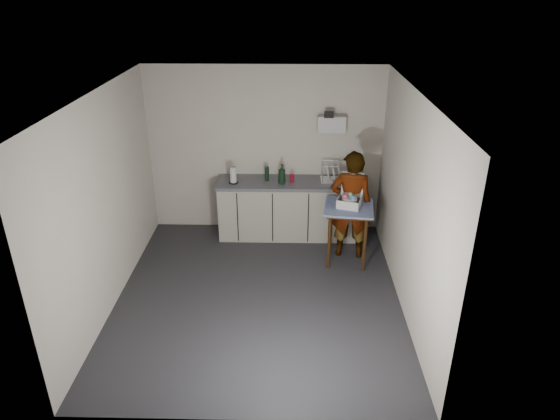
{
  "coord_description": "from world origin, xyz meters",
  "views": [
    {
      "loc": [
        0.4,
        -5.35,
        3.76
      ],
      "look_at": [
        0.27,
        0.45,
        1.01
      ],
      "focal_mm": 32.0,
      "sensor_mm": 36.0,
      "label": 1
    }
  ],
  "objects_px": {
    "side_table": "(349,214)",
    "soda_can": "(292,178)",
    "standing_man": "(351,205)",
    "kitchen_counter": "(290,210)",
    "paper_towel": "(233,175)",
    "dark_bottle": "(267,174)",
    "dish_rack": "(334,177)",
    "bakery_box": "(350,199)",
    "soap_bottle": "(282,174)"
  },
  "relations": [
    {
      "from": "standing_man",
      "to": "soda_can",
      "type": "relative_size",
      "value": 13.13
    },
    {
      "from": "soap_bottle",
      "to": "dark_bottle",
      "type": "bearing_deg",
      "value": 153.37
    },
    {
      "from": "soap_bottle",
      "to": "soda_can",
      "type": "height_order",
      "value": "soap_bottle"
    },
    {
      "from": "soap_bottle",
      "to": "soda_can",
      "type": "distance_m",
      "value": 0.2
    },
    {
      "from": "kitchen_counter",
      "to": "side_table",
      "type": "distance_m",
      "value": 1.17
    },
    {
      "from": "soap_bottle",
      "to": "soda_can",
      "type": "xyz_separation_m",
      "value": [
        0.15,
        0.08,
        -0.09
      ]
    },
    {
      "from": "soap_bottle",
      "to": "soda_can",
      "type": "bearing_deg",
      "value": 27.21
    },
    {
      "from": "standing_man",
      "to": "kitchen_counter",
      "type": "bearing_deg",
      "value": -29.95
    },
    {
      "from": "soap_bottle",
      "to": "dish_rack",
      "type": "distance_m",
      "value": 0.81
    },
    {
      "from": "kitchen_counter",
      "to": "dark_bottle",
      "type": "relative_size",
      "value": 10.17
    },
    {
      "from": "side_table",
      "to": "dish_rack",
      "type": "relative_size",
      "value": 2.05
    },
    {
      "from": "dish_rack",
      "to": "soap_bottle",
      "type": "bearing_deg",
      "value": -171.11
    },
    {
      "from": "side_table",
      "to": "standing_man",
      "type": "relative_size",
      "value": 0.53
    },
    {
      "from": "standing_man",
      "to": "soap_bottle",
      "type": "height_order",
      "value": "standing_man"
    },
    {
      "from": "paper_towel",
      "to": "soda_can",
      "type": "bearing_deg",
      "value": 4.21
    },
    {
      "from": "soda_can",
      "to": "bakery_box",
      "type": "xyz_separation_m",
      "value": [
        0.8,
        -0.73,
        -0.01
      ]
    },
    {
      "from": "side_table",
      "to": "standing_man",
      "type": "bearing_deg",
      "value": 81.35
    },
    {
      "from": "side_table",
      "to": "kitchen_counter",
      "type": "bearing_deg",
      "value": 143.13
    },
    {
      "from": "kitchen_counter",
      "to": "soda_can",
      "type": "xyz_separation_m",
      "value": [
        0.02,
        -0.02,
        0.54
      ]
    },
    {
      "from": "kitchen_counter",
      "to": "side_table",
      "type": "height_order",
      "value": "kitchen_counter"
    },
    {
      "from": "standing_man",
      "to": "dark_bottle",
      "type": "distance_m",
      "value": 1.39
    },
    {
      "from": "standing_man",
      "to": "dish_rack",
      "type": "relative_size",
      "value": 3.85
    },
    {
      "from": "side_table",
      "to": "soap_bottle",
      "type": "xyz_separation_m",
      "value": [
        -0.94,
        0.69,
        0.31
      ]
    },
    {
      "from": "side_table",
      "to": "soda_can",
      "type": "height_order",
      "value": "soda_can"
    },
    {
      "from": "soda_can",
      "to": "side_table",
      "type": "bearing_deg",
      "value": -44.06
    },
    {
      "from": "standing_man",
      "to": "bakery_box",
      "type": "distance_m",
      "value": 0.2
    },
    {
      "from": "dish_rack",
      "to": "kitchen_counter",
      "type": "bearing_deg",
      "value": -177.42
    },
    {
      "from": "side_table",
      "to": "dish_rack",
      "type": "height_order",
      "value": "dish_rack"
    },
    {
      "from": "dark_bottle",
      "to": "bakery_box",
      "type": "xyz_separation_m",
      "value": [
        1.18,
        -0.77,
        -0.06
      ]
    },
    {
      "from": "dark_bottle",
      "to": "paper_towel",
      "type": "height_order",
      "value": "paper_towel"
    },
    {
      "from": "paper_towel",
      "to": "bakery_box",
      "type": "height_order",
      "value": "bakery_box"
    },
    {
      "from": "soda_can",
      "to": "dark_bottle",
      "type": "xyz_separation_m",
      "value": [
        -0.38,
        0.04,
        0.05
      ]
    },
    {
      "from": "standing_man",
      "to": "dish_rack",
      "type": "xyz_separation_m",
      "value": [
        -0.2,
        0.65,
        0.17
      ]
    },
    {
      "from": "dish_rack",
      "to": "bakery_box",
      "type": "distance_m",
      "value": 0.79
    },
    {
      "from": "side_table",
      "to": "dark_bottle",
      "type": "distance_m",
      "value": 1.45
    },
    {
      "from": "soda_can",
      "to": "standing_man",
      "type": "bearing_deg",
      "value": -36.07
    },
    {
      "from": "side_table",
      "to": "soda_can",
      "type": "distance_m",
      "value": 1.12
    },
    {
      "from": "soap_bottle",
      "to": "dish_rack",
      "type": "xyz_separation_m",
      "value": [
        0.79,
        0.12,
        -0.09
      ]
    },
    {
      "from": "kitchen_counter",
      "to": "soda_can",
      "type": "bearing_deg",
      "value": -37.08
    },
    {
      "from": "kitchen_counter",
      "to": "bakery_box",
      "type": "relative_size",
      "value": 5.11
    },
    {
      "from": "kitchen_counter",
      "to": "paper_towel",
      "type": "distance_m",
      "value": 1.06
    },
    {
      "from": "kitchen_counter",
      "to": "bakery_box",
      "type": "bearing_deg",
      "value": -42.34
    },
    {
      "from": "dark_bottle",
      "to": "bakery_box",
      "type": "bearing_deg",
      "value": -32.97
    },
    {
      "from": "side_table",
      "to": "paper_towel",
      "type": "height_order",
      "value": "paper_towel"
    },
    {
      "from": "soda_can",
      "to": "paper_towel",
      "type": "relative_size",
      "value": 0.49
    },
    {
      "from": "side_table",
      "to": "soap_bottle",
      "type": "relative_size",
      "value": 2.8
    },
    {
      "from": "paper_towel",
      "to": "bakery_box",
      "type": "bearing_deg",
      "value": -21.54
    },
    {
      "from": "soda_can",
      "to": "paper_towel",
      "type": "bearing_deg",
      "value": -175.79
    },
    {
      "from": "side_table",
      "to": "dark_bottle",
      "type": "bearing_deg",
      "value": 152.71
    },
    {
      "from": "kitchen_counter",
      "to": "standing_man",
      "type": "distance_m",
      "value": 1.12
    }
  ]
}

